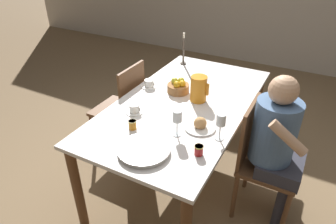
# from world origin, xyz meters

# --- Properties ---
(ground_plane) EXTENTS (20.00, 20.00, 0.00)m
(ground_plane) POSITION_xyz_m (0.00, 0.00, 0.00)
(ground_plane) COLOR #7F6647
(dining_table) EXTENTS (0.98, 1.83, 0.78)m
(dining_table) POSITION_xyz_m (0.00, 0.00, 0.68)
(dining_table) COLOR silver
(dining_table) RESTS_ON ground_plane
(chair_person_side) EXTENTS (0.42, 0.42, 0.94)m
(chair_person_side) POSITION_xyz_m (0.67, -0.07, 0.50)
(chair_person_side) COLOR brown
(chair_person_side) RESTS_ON ground_plane
(chair_opposite) EXTENTS (0.42, 0.42, 0.94)m
(chair_opposite) POSITION_xyz_m (-0.67, 0.07, 0.50)
(chair_opposite) COLOR brown
(chair_opposite) RESTS_ON ground_plane
(person_seated) EXTENTS (0.39, 0.41, 1.20)m
(person_seated) POSITION_xyz_m (0.76, -0.10, 0.71)
(person_seated) COLOR #33333D
(person_seated) RESTS_ON ground_plane
(red_pitcher) EXTENTS (0.16, 0.13, 0.21)m
(red_pitcher) POSITION_xyz_m (0.09, 0.07, 0.88)
(red_pitcher) COLOR orange
(red_pitcher) RESTS_ON dining_table
(wine_glass_water) EXTENTS (0.06, 0.06, 0.19)m
(wine_glass_water) POSITION_xyz_m (0.15, -0.44, 0.91)
(wine_glass_water) COLOR white
(wine_glass_water) RESTS_ON dining_table
(wine_glass_juice) EXTENTS (0.06, 0.06, 0.19)m
(wine_glass_juice) POSITION_xyz_m (0.42, -0.34, 0.91)
(wine_glass_juice) COLOR white
(wine_glass_juice) RESTS_ON dining_table
(teacup_near_person) EXTENTS (0.14, 0.14, 0.07)m
(teacup_near_person) POSITION_xyz_m (-0.26, -0.32, 0.80)
(teacup_near_person) COLOR white
(teacup_near_person) RESTS_ON dining_table
(teacup_across) EXTENTS (0.14, 0.14, 0.07)m
(teacup_across) POSITION_xyz_m (-0.39, 0.09, 0.80)
(teacup_across) COLOR white
(teacup_across) RESTS_ON dining_table
(serving_tray) EXTENTS (0.33, 0.33, 0.03)m
(serving_tray) POSITION_xyz_m (0.06, -0.70, 0.79)
(serving_tray) COLOR #B7B2A8
(serving_tray) RESTS_ON dining_table
(bread_plate) EXTENTS (0.22, 0.22, 0.09)m
(bread_plate) POSITION_xyz_m (0.26, -0.29, 0.80)
(bread_plate) COLOR white
(bread_plate) RESTS_ON dining_table
(jam_jar_amber) EXTENTS (0.06, 0.06, 0.06)m
(jam_jar_amber) POSITION_xyz_m (-0.15, -0.52, 0.81)
(jam_jar_amber) COLOR #C67A1E
(jam_jar_amber) RESTS_ON dining_table
(jam_jar_red) EXTENTS (0.06, 0.06, 0.06)m
(jam_jar_red) POSITION_xyz_m (0.36, -0.56, 0.81)
(jam_jar_red) COLOR #A81E1E
(jam_jar_red) RESTS_ON dining_table
(fruit_bowl) EXTENTS (0.18, 0.18, 0.12)m
(fruit_bowl) POSITION_xyz_m (-0.12, 0.13, 0.82)
(fruit_bowl) COLOR #9E6B3D
(fruit_bowl) RESTS_ON dining_table
(candlestick_tall) EXTENTS (0.06, 0.06, 0.32)m
(candlestick_tall) POSITION_xyz_m (-0.35, 0.72, 0.90)
(candlestick_tall) COLOR #4C4238
(candlestick_tall) RESTS_ON dining_table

